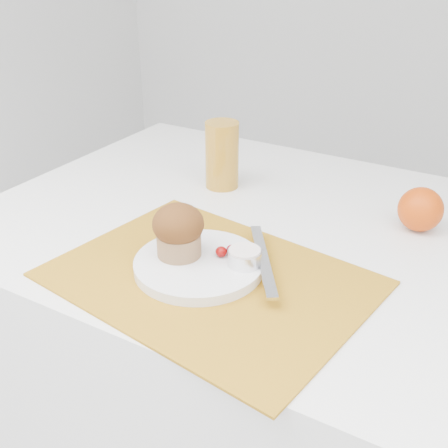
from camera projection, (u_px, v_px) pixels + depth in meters
The scene contains 11 objects.
table at pixel (285, 384), 1.20m from camera, with size 1.20×0.80×0.75m, color white.
placemat at pixel (210, 279), 0.88m from camera, with size 0.48×0.35×0.00m, color #AA7317.
plate at pixel (199, 265), 0.90m from camera, with size 0.21×0.21×0.02m, color white.
ramekin at pixel (245, 257), 0.88m from camera, with size 0.05×0.05×0.02m, color silver.
cream at pixel (245, 251), 0.88m from camera, with size 0.05×0.05×0.01m, color silver.
raspberry_near at pixel (232, 250), 0.91m from camera, with size 0.02×0.02×0.02m, color #59020E.
raspberry_far at pixel (221, 252), 0.90m from camera, with size 0.02×0.02×0.02m, color #5A0302.
butter_knife at pixel (263, 259), 0.89m from camera, with size 0.22×0.02×0.01m, color silver.
orange at pixel (420, 209), 1.01m from camera, with size 0.08×0.08×0.08m, color #CC4307.
juice_glass at pixel (222, 155), 1.17m from camera, with size 0.07×0.07×0.14m, color #B78022.
muffin at pixel (178, 230), 0.89m from camera, with size 0.08×0.08×0.09m.
Camera 1 is at (0.35, -0.80, 1.24)m, focal length 45.00 mm.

